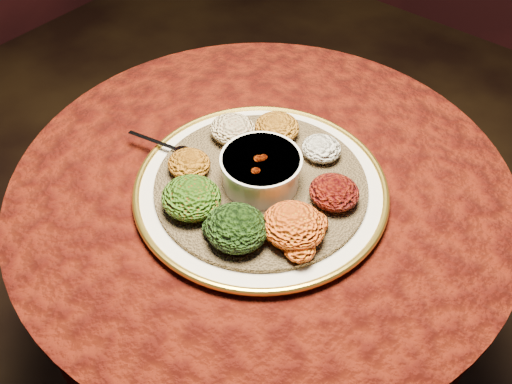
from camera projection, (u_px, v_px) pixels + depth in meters
The scene contains 13 objects.
table at pixel (262, 240), 1.21m from camera, with size 0.96×0.96×0.73m.
platter at pixel (261, 188), 1.05m from camera, with size 0.56×0.56×0.02m.
injera at pixel (261, 184), 1.04m from camera, with size 0.39×0.39×0.01m, color olive.
stew_bowl at pixel (261, 169), 1.01m from camera, with size 0.15×0.15×0.06m.
spoon at pixel (179, 150), 1.09m from camera, with size 0.15×0.05×0.01m.
portion_ayib at pixel (321, 149), 1.07m from camera, with size 0.08×0.07×0.04m, color silver.
portion_kitfo at pixel (334, 192), 0.99m from camera, with size 0.09×0.09×0.04m, color black.
portion_tikil at pixel (294, 226), 0.93m from camera, with size 0.11×0.10×0.05m, color #CB9610.
portion_gomen at pixel (236, 228), 0.93m from camera, with size 0.11×0.10×0.05m, color black.
portion_mixveg at pixel (191, 198), 0.98m from camera, with size 0.11×0.10×0.05m, color #A3240A.
portion_kik at pixel (189, 164), 1.04m from camera, with size 0.08×0.08×0.04m, color #9C570D.
portion_timatim at pixel (233, 129), 1.11m from camera, with size 0.09×0.09×0.04m, color maroon.
portion_shiro at pixel (277, 127), 1.11m from camera, with size 0.09×0.08×0.04m, color #A05E13.
Camera 1 is at (0.47, -0.59, 1.51)m, focal length 40.00 mm.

